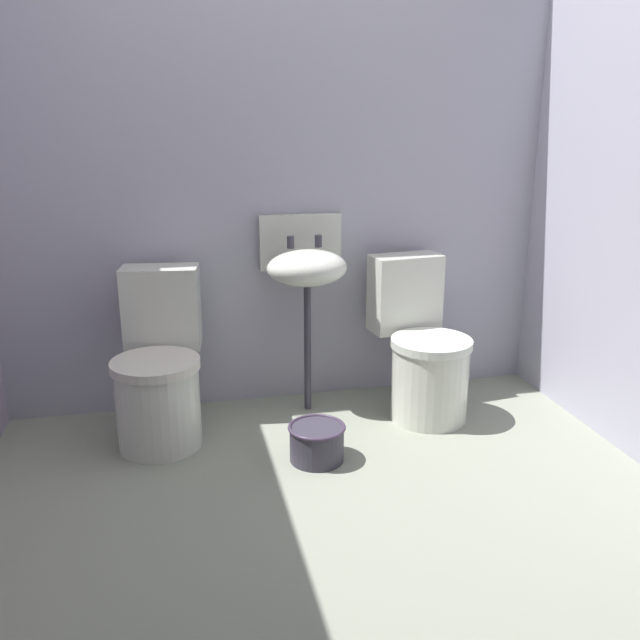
{
  "coord_description": "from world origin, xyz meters",
  "views": [
    {
      "loc": [
        -0.57,
        -2.16,
        1.47
      ],
      "look_at": [
        0.0,
        0.3,
        0.7
      ],
      "focal_mm": 37.87,
      "sensor_mm": 36.0,
      "label": 1
    }
  ],
  "objects_px": {
    "toilet_left": "(159,373)",
    "toilet_right": "(422,352)",
    "sink": "(306,266)",
    "bucket": "(317,442)"
  },
  "relations": [
    {
      "from": "toilet_left",
      "to": "sink",
      "type": "distance_m",
      "value": 0.88
    },
    {
      "from": "toilet_left",
      "to": "sink",
      "type": "relative_size",
      "value": 0.79
    },
    {
      "from": "toilet_left",
      "to": "toilet_right",
      "type": "relative_size",
      "value": 1.0
    },
    {
      "from": "sink",
      "to": "bucket",
      "type": "xyz_separation_m",
      "value": [
        -0.07,
        -0.57,
        -0.67
      ]
    },
    {
      "from": "toilet_right",
      "to": "sink",
      "type": "relative_size",
      "value": 0.79
    },
    {
      "from": "sink",
      "to": "bucket",
      "type": "relative_size",
      "value": 3.86
    },
    {
      "from": "toilet_left",
      "to": "toilet_right",
      "type": "bearing_deg",
      "value": -172.1
    },
    {
      "from": "toilet_left",
      "to": "bucket",
      "type": "relative_size",
      "value": 3.04
    },
    {
      "from": "bucket",
      "to": "toilet_right",
      "type": "bearing_deg",
      "value": 31.4
    },
    {
      "from": "toilet_left",
      "to": "bucket",
      "type": "distance_m",
      "value": 0.8
    }
  ]
}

